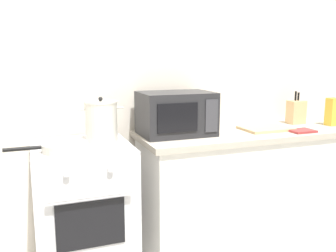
{
  "coord_description": "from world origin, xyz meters",
  "views": [
    {
      "loc": [
        -0.63,
        -1.69,
        1.45
      ],
      "look_at": [
        0.23,
        0.6,
        1.0
      ],
      "focal_mm": 39.42,
      "sensor_mm": 36.0,
      "label": 1
    }
  ],
  "objects": [
    {
      "name": "microwave",
      "position": [
        0.32,
        0.68,
        1.07
      ],
      "size": [
        0.5,
        0.37,
        0.3
      ],
      "color": "#232326",
      "rests_on": "countertop_right"
    },
    {
      "name": "cutting_board",
      "position": [
        1.02,
        0.6,
        0.93
      ],
      "size": [
        0.36,
        0.26,
        0.02
      ],
      "primitive_type": "cube",
      "color": "tan",
      "rests_on": "countertop_right"
    },
    {
      "name": "knife_block",
      "position": [
        1.4,
        0.74,
        1.02
      ],
      "size": [
        0.13,
        0.1,
        0.27
      ],
      "color": "tan",
      "rests_on": "countertop_right"
    },
    {
      "name": "lower_cabinet_right",
      "position": [
        0.9,
        0.62,
        0.44
      ],
      "size": [
        1.64,
        0.56,
        0.88
      ],
      "primitive_type": "cube",
      "color": "white",
      "rests_on": "ground_plane"
    },
    {
      "name": "frying_pan",
      "position": [
        -0.46,
        0.46,
        0.95
      ],
      "size": [
        0.46,
        0.26,
        0.05
      ],
      "color": "beige",
      "rests_on": "stove"
    },
    {
      "name": "pasta_box",
      "position": [
        1.62,
        0.57,
        1.03
      ],
      "size": [
        0.08,
        0.08,
        0.22
      ],
      "primitive_type": "cube",
      "color": "gold",
      "rests_on": "countertop_right"
    },
    {
      "name": "stock_pot",
      "position": [
        -0.21,
        0.67,
        1.05
      ],
      "size": [
        0.3,
        0.21,
        0.29
      ],
      "color": "beige",
      "rests_on": "stove"
    },
    {
      "name": "back_wall",
      "position": [
        0.3,
        0.97,
        1.25
      ],
      "size": [
        4.4,
        0.1,
        2.5
      ],
      "primitive_type": "cube",
      "color": "silver",
      "rests_on": "ground_plane"
    },
    {
      "name": "oven_mitt",
      "position": [
        1.21,
        0.44,
        0.93
      ],
      "size": [
        0.18,
        0.14,
        0.02
      ],
      "primitive_type": "cube",
      "color": "#993333",
      "rests_on": "countertop_right"
    },
    {
      "name": "stove",
      "position": [
        -0.35,
        0.6,
        0.46
      ],
      "size": [
        0.6,
        0.64,
        0.92
      ],
      "color": "silver",
      "rests_on": "ground_plane"
    },
    {
      "name": "countertop_right",
      "position": [
        0.9,
        0.62,
        0.9
      ],
      "size": [
        1.7,
        0.6,
        0.04
      ],
      "primitive_type": "cube",
      "color": "#ADA393",
      "rests_on": "lower_cabinet_right"
    }
  ]
}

